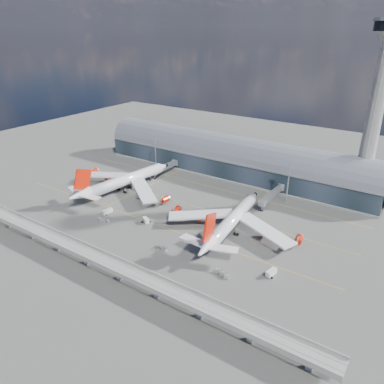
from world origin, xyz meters
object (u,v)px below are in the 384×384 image
Objects in this scene: service_truck_0 at (107,212)px; cargo_train_2 at (161,248)px; service_truck_4 at (241,213)px; cargo_train_1 at (222,274)px; floodlight_mast_left at (155,152)px; service_truck_2 at (143,196)px; control_tower at (375,115)px; service_truck_3 at (271,273)px; floodlight_mast_right at (288,181)px; airliner_left at (123,181)px; service_truck_1 at (146,220)px; service_truck_5 at (133,186)px; airliner_right at (232,221)px; cargo_train_0 at (104,220)px.

cargo_train_2 is at bearing -6.99° from service_truck_0.
cargo_train_1 is at bearing -80.57° from service_truck_4.
service_truck_2 is (24.99, -43.34, -12.07)m from floodlight_mast_left.
control_tower is 15.53× the size of cargo_train_2.
service_truck_3 reaches higher than cargo_train_2.
floodlight_mast_right reaches higher than airliner_left.
service_truck_4 is (63.60, 39.87, 0.24)m from service_truck_0.
airliner_left is 47.22m from service_truck_1.
cargo_train_1 is (95.42, -49.26, -0.60)m from service_truck_5.
service_truck_4 is (-3.86, 18.35, -4.53)m from airliner_right.
airliner_left is (-92.86, -41.56, -6.84)m from floodlight_mast_right.
floodlight_mast_left is 3.88× the size of cargo_train_2.
control_tower reaches higher than cargo_train_1.
airliner_right is at bearing -102.05° from floodlight_mast_right.
cargo_train_2 is (42.89, -4.36, -0.07)m from cargo_train_0.
service_truck_1 is (-42.67, -17.48, -4.72)m from airliner_right.
control_tower is at bearing -30.57° from service_truck_5.
service_truck_1 is at bearing -133.00° from control_tower.
airliner_left reaches higher than service_truck_0.
floodlight_mast_right reaches higher than service_truck_0.
control_tower is at bearing 92.81° from service_truck_3.
cargo_train_2 is at bearing -109.95° from floodlight_mast_right.
floodlight_mast_right is 50.70m from airliner_right.
cargo_train_0 is 77.23m from cargo_train_1.
cargo_train_1 is (-30.83, -112.11, -50.76)m from control_tower.
service_truck_4 reaches higher than service_truck_0.
cargo_train_0 is at bearing 147.00° from service_truck_1.
floodlight_mast_left is at bearing 61.61° from service_truck_1.
service_truck_1 is at bearing -173.98° from service_truck_3.
airliner_right is (-10.47, -49.03, -7.52)m from floodlight_mast_right.
floodlight_mast_left is at bearing -168.28° from control_tower.
service_truck_5 is 0.86× the size of cargo_train_0.
floodlight_mast_right is at bearing 0.00° from floodlight_mast_left.
service_truck_0 is at bearing -72.63° from floodlight_mast_left.
floodlight_mast_left is 3.53× the size of cargo_train_0.
airliner_left is at bearing 175.43° from service_truck_3.
service_truck_3 is 1.04× the size of service_truck_4.
cargo_train_0 is at bearing -53.83° from airliner_left.
airliner_right is 64.95m from service_truck_2.
cargo_train_0 is (-62.37, -29.10, -5.29)m from airliner_right.
service_truck_2 is 61.99m from service_truck_4.
airliner_right reaches higher than cargo_train_2.
control_tower is 137.90m from cargo_train_2.
floodlight_mast_left is 4.09× the size of service_truck_5.
cargo_train_0 is (-107.83, -106.13, -50.80)m from control_tower.
cargo_train_0 is (27.17, -78.13, -12.80)m from floodlight_mast_left.
service_truck_1 is 74.74m from service_truck_3.
airliner_right reaches higher than service_truck_5.
service_truck_0 is at bearing 47.94° from cargo_train_0.
control_tower is 140.36m from service_truck_2.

